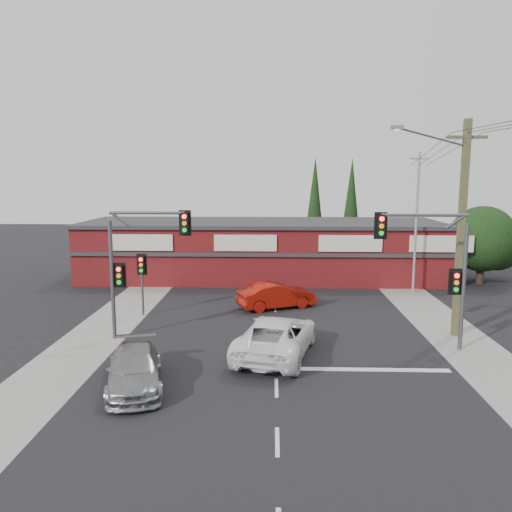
{
  "coord_description": "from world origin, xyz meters",
  "views": [
    {
      "loc": [
        -0.15,
        -20.12,
        7.37
      ],
      "look_at": [
        -0.94,
        3.0,
        3.77
      ],
      "focal_mm": 35.0,
      "sensor_mm": 36.0,
      "label": 1
    }
  ],
  "objects_px": {
    "silver_suv": "(135,369)",
    "shop_building": "(262,249)",
    "red_sedan": "(277,295)",
    "white_suv": "(276,336)",
    "utility_pole": "(459,222)"
  },
  "relations": [
    {
      "from": "silver_suv",
      "to": "utility_pole",
      "type": "height_order",
      "value": "utility_pole"
    },
    {
      "from": "silver_suv",
      "to": "shop_building",
      "type": "distance_m",
      "value": 20.85
    },
    {
      "from": "silver_suv",
      "to": "shop_building",
      "type": "relative_size",
      "value": 0.17
    },
    {
      "from": "white_suv",
      "to": "silver_suv",
      "type": "xyz_separation_m",
      "value": [
        -5.06,
        -3.49,
        -0.15
      ]
    },
    {
      "from": "utility_pole",
      "to": "shop_building",
      "type": "bearing_deg",
      "value": 123.76
    },
    {
      "from": "white_suv",
      "to": "silver_suv",
      "type": "height_order",
      "value": "white_suv"
    },
    {
      "from": "silver_suv",
      "to": "utility_pole",
      "type": "distance_m",
      "value": 15.59
    },
    {
      "from": "silver_suv",
      "to": "shop_building",
      "type": "xyz_separation_m",
      "value": [
        4.05,
        20.4,
        1.47
      ]
    },
    {
      "from": "silver_suv",
      "to": "utility_pole",
      "type": "relative_size",
      "value": 0.46
    },
    {
      "from": "silver_suv",
      "to": "red_sedan",
      "type": "distance_m",
      "value": 12.32
    },
    {
      "from": "shop_building",
      "to": "white_suv",
      "type": "bearing_deg",
      "value": -86.59
    },
    {
      "from": "silver_suv",
      "to": "red_sedan",
      "type": "bearing_deg",
      "value": 51.27
    },
    {
      "from": "white_suv",
      "to": "utility_pole",
      "type": "xyz_separation_m",
      "value": [
        8.35,
        2.9,
        4.58
      ]
    },
    {
      "from": "red_sedan",
      "to": "utility_pole",
      "type": "distance_m",
      "value": 10.65
    },
    {
      "from": "shop_building",
      "to": "utility_pole",
      "type": "xyz_separation_m",
      "value": [
        9.36,
        -14.0,
        3.26
      ]
    }
  ]
}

